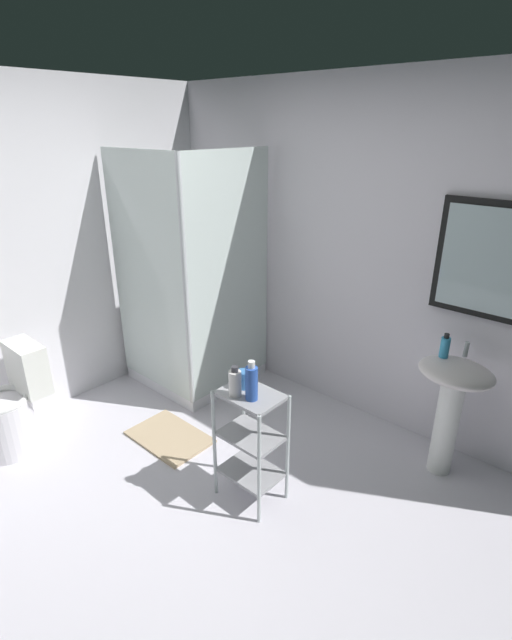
{
  "coord_description": "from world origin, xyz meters",
  "views": [
    {
      "loc": [
        1.65,
        -1.19,
        2.16
      ],
      "look_at": [
        -0.16,
        0.85,
        1.01
      ],
      "focal_mm": 26.26,
      "sensor_mm": 36.0,
      "label": 1
    }
  ],
  "objects_px": {
    "shower_stall": "(194,335)",
    "lotion_bottle_white": "(235,383)",
    "pedestal_sink": "(452,396)",
    "hand_soap_bottle": "(445,347)",
    "rinse_cup": "(244,379)",
    "shampoo_bottle_blue": "(252,383)",
    "storage_cart": "(251,438)",
    "bath_mat": "(170,437)",
    "toilet": "(12,409)"
  },
  "relations": [
    {
      "from": "shower_stall",
      "to": "storage_cart",
      "type": "relative_size",
      "value": 2.7
    },
    {
      "from": "shampoo_bottle_blue",
      "to": "hand_soap_bottle",
      "type": "bearing_deg",
      "value": 58.99
    },
    {
      "from": "rinse_cup",
      "to": "bath_mat",
      "type": "height_order",
      "value": "rinse_cup"
    },
    {
      "from": "rinse_cup",
      "to": "lotion_bottle_white",
      "type": "bearing_deg",
      "value": -77.14
    },
    {
      "from": "rinse_cup",
      "to": "shampoo_bottle_blue",
      "type": "bearing_deg",
      "value": -29.05
    },
    {
      "from": "pedestal_sink",
      "to": "shower_stall",
      "type": "bearing_deg",
      "value": -171.77
    },
    {
      "from": "toilet",
      "to": "storage_cart",
      "type": "height_order",
      "value": "toilet"
    },
    {
      "from": "pedestal_sink",
      "to": "hand_soap_bottle",
      "type": "bearing_deg",
      "value": 166.34
    },
    {
      "from": "shower_stall",
      "to": "pedestal_sink",
      "type": "relative_size",
      "value": 2.47
    },
    {
      "from": "shampoo_bottle_blue",
      "to": "rinse_cup",
      "type": "height_order",
      "value": "shampoo_bottle_blue"
    },
    {
      "from": "rinse_cup",
      "to": "hand_soap_bottle",
      "type": "bearing_deg",
      "value": 52.87
    },
    {
      "from": "shower_stall",
      "to": "toilet",
      "type": "height_order",
      "value": "shower_stall"
    },
    {
      "from": "hand_soap_bottle",
      "to": "rinse_cup",
      "type": "distance_m",
      "value": 1.27
    },
    {
      "from": "pedestal_sink",
      "to": "toilet",
      "type": "xyz_separation_m",
      "value": [
        -2.38,
        -1.77,
        -0.26
      ]
    },
    {
      "from": "toilet",
      "to": "shampoo_bottle_blue",
      "type": "bearing_deg",
      "value": 23.74
    },
    {
      "from": "lotion_bottle_white",
      "to": "shower_stall",
      "type": "bearing_deg",
      "value": 148.05
    },
    {
      "from": "hand_soap_bottle",
      "to": "rinse_cup",
      "type": "height_order",
      "value": "hand_soap_bottle"
    },
    {
      "from": "storage_cart",
      "to": "bath_mat",
      "type": "distance_m",
      "value": 0.94
    },
    {
      "from": "shower_stall",
      "to": "rinse_cup",
      "type": "distance_m",
      "value": 1.45
    },
    {
      "from": "shower_stall",
      "to": "bath_mat",
      "type": "bearing_deg",
      "value": -55.78
    },
    {
      "from": "toilet",
      "to": "rinse_cup",
      "type": "relative_size",
      "value": 7.14
    },
    {
      "from": "bath_mat",
      "to": "shower_stall",
      "type": "bearing_deg",
      "value": 124.22
    },
    {
      "from": "lotion_bottle_white",
      "to": "bath_mat",
      "type": "height_order",
      "value": "lotion_bottle_white"
    },
    {
      "from": "hand_soap_bottle",
      "to": "lotion_bottle_white",
      "type": "distance_m",
      "value": 1.34
    },
    {
      "from": "toilet",
      "to": "rinse_cup",
      "type": "height_order",
      "value": "rinse_cup"
    },
    {
      "from": "hand_soap_bottle",
      "to": "rinse_cup",
      "type": "relative_size",
      "value": 1.49
    },
    {
      "from": "toilet",
      "to": "lotion_bottle_white",
      "type": "bearing_deg",
      "value": 24.07
    },
    {
      "from": "pedestal_sink",
      "to": "shampoo_bottle_blue",
      "type": "height_order",
      "value": "shampoo_bottle_blue"
    },
    {
      "from": "pedestal_sink",
      "to": "bath_mat",
      "type": "relative_size",
      "value": 1.35
    },
    {
      "from": "pedestal_sink",
      "to": "shampoo_bottle_blue",
      "type": "bearing_deg",
      "value": -125.36
    },
    {
      "from": "shower_stall",
      "to": "bath_mat",
      "type": "distance_m",
      "value": 0.95
    },
    {
      "from": "storage_cart",
      "to": "shampoo_bottle_blue",
      "type": "distance_m",
      "value": 0.41
    },
    {
      "from": "pedestal_sink",
      "to": "rinse_cup",
      "type": "bearing_deg",
      "value": -131.25
    },
    {
      "from": "shower_stall",
      "to": "lotion_bottle_white",
      "type": "height_order",
      "value": "shower_stall"
    },
    {
      "from": "pedestal_sink",
      "to": "hand_soap_bottle",
      "type": "xyz_separation_m",
      "value": [
        -0.1,
        0.02,
        0.3
      ]
    },
    {
      "from": "shampoo_bottle_blue",
      "to": "lotion_bottle_white",
      "type": "relative_size",
      "value": 1.3
    },
    {
      "from": "pedestal_sink",
      "to": "toilet",
      "type": "bearing_deg",
      "value": -143.3
    },
    {
      "from": "storage_cart",
      "to": "lotion_bottle_white",
      "type": "relative_size",
      "value": 4.04
    },
    {
      "from": "lotion_bottle_white",
      "to": "rinse_cup",
      "type": "distance_m",
      "value": 0.1
    },
    {
      "from": "storage_cart",
      "to": "shampoo_bottle_blue",
      "type": "xyz_separation_m",
      "value": [
        0.04,
        -0.04,
        0.41
      ]
    },
    {
      "from": "pedestal_sink",
      "to": "storage_cart",
      "type": "xyz_separation_m",
      "value": [
        -0.79,
        -1.02,
        -0.14
      ]
    },
    {
      "from": "hand_soap_bottle",
      "to": "toilet",
      "type": "bearing_deg",
      "value": -141.74
    },
    {
      "from": "shower_stall",
      "to": "lotion_bottle_white",
      "type": "relative_size",
      "value": 10.92
    },
    {
      "from": "pedestal_sink",
      "to": "lotion_bottle_white",
      "type": "xyz_separation_m",
      "value": [
        -0.84,
        -1.09,
        0.24
      ]
    },
    {
      "from": "pedestal_sink",
      "to": "hand_soap_bottle",
      "type": "height_order",
      "value": "hand_soap_bottle"
    },
    {
      "from": "hand_soap_bottle",
      "to": "bath_mat",
      "type": "distance_m",
      "value": 2.03
    },
    {
      "from": "toilet",
      "to": "hand_soap_bottle",
      "type": "bearing_deg",
      "value": 38.26
    },
    {
      "from": "lotion_bottle_white",
      "to": "bath_mat",
      "type": "xyz_separation_m",
      "value": [
        -0.79,
        0.09,
        -0.81
      ]
    },
    {
      "from": "pedestal_sink",
      "to": "hand_soap_bottle",
      "type": "distance_m",
      "value": 0.32
    },
    {
      "from": "lotion_bottle_white",
      "to": "shampoo_bottle_blue",
      "type": "bearing_deg",
      "value": 18.37
    }
  ]
}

